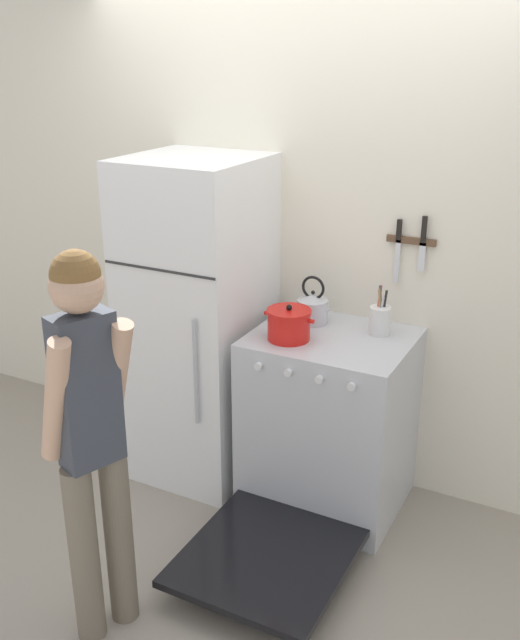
% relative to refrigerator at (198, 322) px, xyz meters
% --- Properties ---
extents(ground_plane, '(14.00, 14.00, 0.00)m').
position_rel_refrigerator_xyz_m(ground_plane, '(0.46, 0.33, -0.86)').
color(ground_plane, gray).
extents(wall_back, '(10.00, 0.06, 2.55)m').
position_rel_refrigerator_xyz_m(wall_back, '(0.46, 0.36, 0.41)').
color(wall_back, silver).
rests_on(wall_back, ground_plane).
extents(refrigerator, '(0.64, 0.69, 1.73)m').
position_rel_refrigerator_xyz_m(refrigerator, '(0.00, 0.00, 0.00)').
color(refrigerator, white).
rests_on(refrigerator, ground_plane).
extents(stove_range, '(0.76, 1.38, 0.92)m').
position_rel_refrigerator_xyz_m(stove_range, '(0.76, -0.03, -0.41)').
color(stove_range, silver).
rests_on(stove_range, ground_plane).
extents(dutch_oven_pot, '(0.26, 0.21, 0.18)m').
position_rel_refrigerator_xyz_m(dutch_oven_pot, '(0.58, -0.12, 0.14)').
color(dutch_oven_pot, red).
rests_on(dutch_oven_pot, stove_range).
extents(tea_kettle, '(0.20, 0.16, 0.25)m').
position_rel_refrigerator_xyz_m(tea_kettle, '(0.60, 0.14, 0.14)').
color(tea_kettle, silver).
rests_on(tea_kettle, stove_range).
extents(utensil_jar, '(0.10, 0.10, 0.25)m').
position_rel_refrigerator_xyz_m(utensil_jar, '(0.95, 0.15, 0.13)').
color(utensil_jar, silver).
rests_on(utensil_jar, stove_range).
extents(person, '(0.33, 0.38, 1.60)m').
position_rel_refrigerator_xyz_m(person, '(0.30, -1.22, 0.05)').
color(person, '#6B6051').
rests_on(person, ground_plane).
extents(wall_knife_strip, '(0.24, 0.03, 0.35)m').
position_rel_refrigerator_xyz_m(wall_knife_strip, '(1.02, 0.31, 0.50)').
color(wall_knife_strip, brown).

